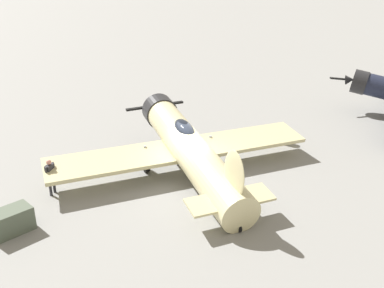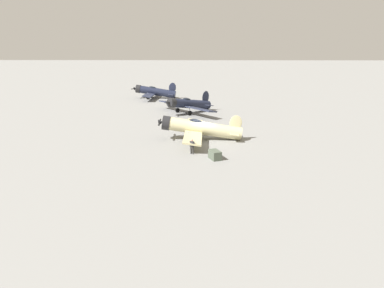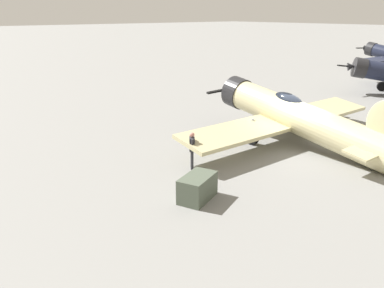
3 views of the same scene
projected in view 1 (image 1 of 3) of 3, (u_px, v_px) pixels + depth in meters
The scene contains 5 objects.
ground_plane at pixel (192, 180), 18.85m from camera, with size 400.00×400.00×0.00m, color gray.
airplane_foreground at pixel (188, 148), 18.76m from camera, with size 12.71×10.27×3.19m.
ground_crew_mechanic at pixel (50, 174), 17.27m from camera, with size 0.44×0.52×1.62m.
equipment_crate at pixel (10, 221), 14.82m from camera, with size 1.74×1.39×0.90m.
fuel_drum at pixel (283, 136), 22.95m from camera, with size 0.60×0.60×0.87m.
Camera 1 is at (-6.83, -15.39, 8.64)m, focal length 38.17 mm.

